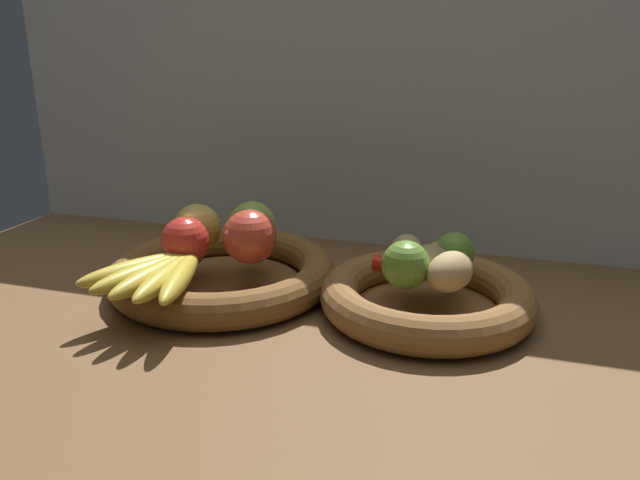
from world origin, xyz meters
TOP-DOWN VIEW (x-y plane):
  - ground_plane at (0.00, 0.00)cm, footprint 140.00×90.00cm
  - back_wall at (0.00, 30.00)cm, footprint 140.00×3.00cm
  - fruit_bowl_left at (-16.20, 1.18)cm, footprint 33.32×33.32cm
  - fruit_bowl_right at (13.96, 1.18)cm, footprint 28.84×28.84cm
  - apple_red_front at (-19.73, -2.97)cm, footprint 6.77×6.77cm
  - apple_red_right at (-11.11, -0.37)cm, footprint 7.73×7.73cm
  - apple_golden_left at (-20.76, 2.55)cm, footprint 7.16×7.16cm
  - apple_green_back at (-13.44, 6.19)cm, footprint 7.25×7.25cm
  - banana_bunch_front at (-19.45, -10.85)cm, footprint 15.93×18.18cm
  - potato_oblong at (10.49, 3.89)cm, footprint 5.49×8.54cm
  - potato_small at (17.05, -1.91)cm, footprint 7.75×8.89cm
  - potato_large at (13.96, 1.18)cm, footprint 6.91×7.29cm
  - potato_back at (15.89, 5.43)cm, footprint 9.32×9.74cm
  - lime_near at (11.47, -2.56)cm, footprint 6.20×6.20cm
  - lime_far at (16.87, 4.93)cm, footprint 5.56×5.56cm
  - chili_pepper at (11.91, 1.28)cm, footprint 11.28×3.87cm

SIDE VIEW (x-z plane):
  - ground_plane at x=0.00cm, z-range -3.00..0.00cm
  - fruit_bowl_left at x=-16.20cm, z-range -0.18..4.90cm
  - fruit_bowl_right at x=13.96cm, z-range -0.17..4.91cm
  - chili_pepper at x=11.91cm, z-range 5.08..7.39cm
  - banana_bunch_front at x=-19.45cm, z-range 5.08..7.92cm
  - potato_back at x=15.89cm, z-range 5.08..9.34cm
  - potato_large at x=13.96cm, z-range 5.08..9.73cm
  - potato_oblong at x=10.49cm, z-range 5.08..9.92cm
  - potato_small at x=17.05cm, z-range 5.08..10.17cm
  - lime_far at x=16.87cm, z-range 5.08..10.64cm
  - lime_near at x=11.47cm, z-range 5.08..11.28cm
  - apple_red_front at x=-19.73cm, z-range 5.08..11.85cm
  - apple_golden_left at x=-20.76cm, z-range 5.08..12.24cm
  - apple_green_back at x=-13.44cm, z-range 5.08..12.33cm
  - apple_red_right at x=-11.11cm, z-range 5.08..12.81cm
  - back_wall at x=0.00cm, z-range 0.00..55.00cm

